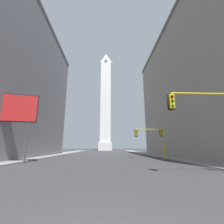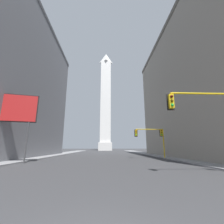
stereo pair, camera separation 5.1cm
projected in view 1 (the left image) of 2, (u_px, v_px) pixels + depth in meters
sidewalk_left at (45, 156)px, 32.59m from camera, size 5.00×105.73×0.15m
sidewalk_right at (162, 156)px, 33.63m from camera, size 5.00×105.73×0.15m
obelisk at (106, 100)px, 95.03m from camera, size 7.88×7.88×64.25m
traffic_light_near_right at (218, 110)px, 11.44m from camera, size 5.91×0.52×6.14m
traffic_light_mid_right at (153, 136)px, 27.05m from camera, size 5.39×0.52×5.22m
billboard_sign at (16, 109)px, 19.52m from camera, size 5.17×1.35×8.84m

